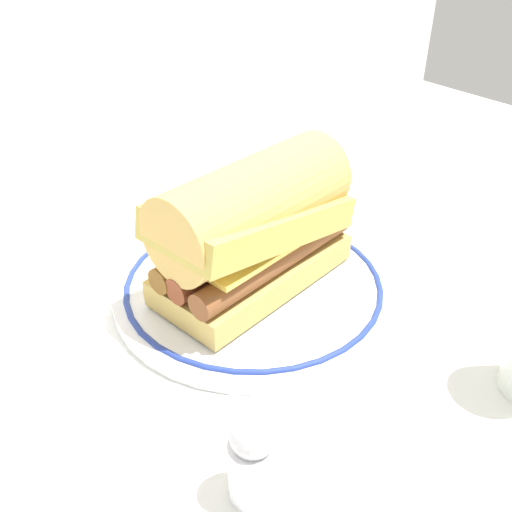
% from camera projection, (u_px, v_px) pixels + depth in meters
% --- Properties ---
extents(ground_plane, '(1.50, 1.50, 0.00)m').
position_uv_depth(ground_plane, '(231.00, 302.00, 0.54)').
color(ground_plane, white).
extents(plate, '(0.27, 0.27, 0.01)m').
position_uv_depth(plate, '(256.00, 287.00, 0.55)').
color(plate, white).
rests_on(plate, ground_plane).
extents(sausage_sandwich, '(0.21, 0.12, 0.13)m').
position_uv_depth(sausage_sandwich, '(256.00, 226.00, 0.51)').
color(sausage_sandwich, tan).
rests_on(sausage_sandwich, plate).
extents(salt_shaker, '(0.03, 0.03, 0.07)m').
position_uv_depth(salt_shaker, '(253.00, 458.00, 0.35)').
color(salt_shaker, white).
rests_on(salt_shaker, ground_plane).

